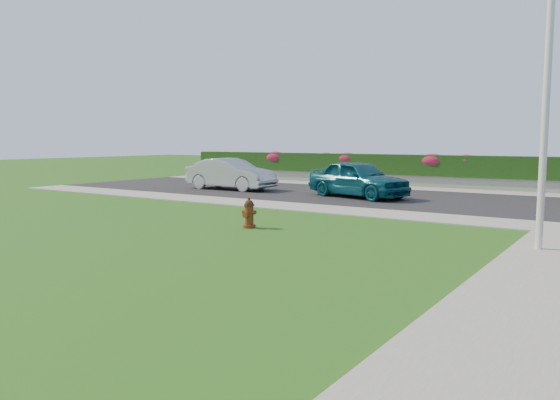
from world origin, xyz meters
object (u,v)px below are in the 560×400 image
Objects in this scene: sedan_teal at (358,179)px; utility_pole at (546,107)px; sedan_silver at (231,174)px; fire_hydrant at (249,214)px.

sedan_teal is 11.73m from utility_pole.
sedan_silver is at bearing 152.91° from utility_pole.
sedan_teal is 0.73× the size of utility_pole.
sedan_silver is 17.28m from utility_pole.
sedan_teal is (-0.93, 8.98, 0.43)m from fire_hydrant.
sedan_silver is at bearing 128.63° from fire_hydrant.
fire_hydrant is 11.84m from sedan_silver.
utility_pole reaches higher than sedan_silver.
fire_hydrant is 0.13× the size of utility_pole.
utility_pole is (8.32, -7.91, 2.38)m from sedan_teal.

